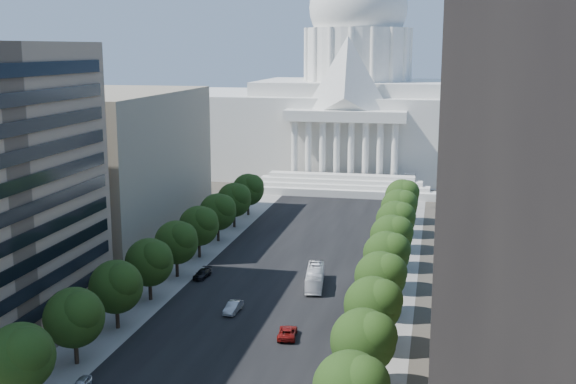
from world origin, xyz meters
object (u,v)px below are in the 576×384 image
Objects in this scene: city_bus at (315,277)px; car_dark_b at (202,274)px; car_silver at (233,307)px; car_red at (287,333)px.

car_dark_b is at bearing 171.92° from city_bus.
car_silver reaches higher than car_dark_b.
car_red reaches higher than car_dark_b.
car_red is 0.47× the size of city_bus.
car_dark_b is at bearing -54.84° from car_red.
car_dark_b is at bearing 127.24° from car_silver.
car_silver reaches higher than car_red.
city_bus is (10.00, 14.40, 0.77)m from car_silver.
car_dark_b is (-19.79, 22.59, -0.03)m from car_red.
car_red is 30.03m from car_dark_b.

